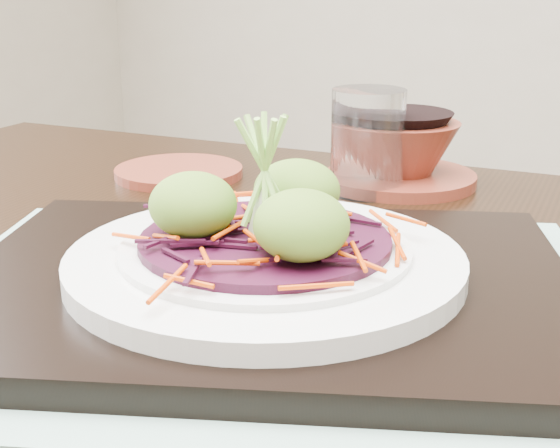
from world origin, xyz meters
The scene contains 11 objects.
dining_table centered at (-0.05, 0.06, 0.70)m, with size 1.38×1.00×0.80m.
placemat centered at (-0.06, 0.02, 0.80)m, with size 0.49×0.39×0.00m, color #88B09A.
serving_tray centered at (-0.06, 0.02, 0.82)m, with size 0.43×0.32×0.02m, color black.
white_plate centered at (-0.06, 0.02, 0.83)m, with size 0.28×0.28×0.02m.
cabbage_bed centered at (-0.06, 0.02, 0.85)m, with size 0.18×0.18×0.01m, color #380B20.
carrot_julienne centered at (-0.06, 0.02, 0.86)m, with size 0.21×0.21×0.01m, color #C63803, non-canonical shape.
guacamole_scoops centered at (-0.06, 0.02, 0.87)m, with size 0.15×0.13×0.05m.
scallion_garnish centered at (-0.06, 0.02, 0.89)m, with size 0.06×0.06×0.10m, color #88C74F, non-canonical shape.
terracotta_side_plate centered at (-0.33, 0.27, 0.81)m, with size 0.15×0.15×0.01m, color maroon.
water_glass centered at (-0.12, 0.32, 0.86)m, with size 0.08×0.08×0.11m, color white.
terracotta_bowl_set centered at (-0.10, 0.37, 0.83)m, with size 0.20×0.20×0.07m.
Camera 1 is at (0.22, -0.41, 1.03)m, focal length 50.00 mm.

